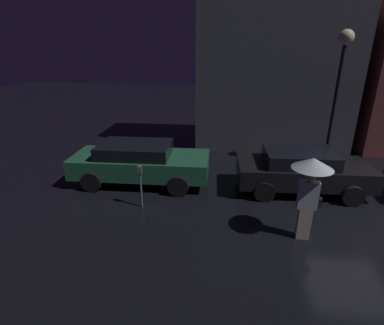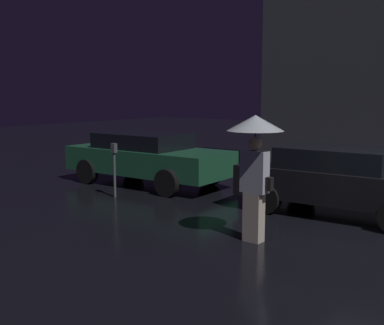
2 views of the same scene
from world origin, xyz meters
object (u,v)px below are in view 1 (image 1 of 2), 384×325
at_px(street_lamp_near, 341,68).
at_px(parked_car_black, 302,170).
at_px(parked_car_green, 140,162).
at_px(parking_meter, 140,182).
at_px(pedestrian_with_umbrella, 311,180).

bearing_deg(street_lamp_near, parked_car_black, -122.96).
bearing_deg(parked_car_green, parking_meter, -74.75).
xyz_separation_m(pedestrian_with_umbrella, street_lamp_near, (1.91, 4.85, 2.16)).
relative_size(parked_car_black, pedestrian_with_umbrella, 1.99).
bearing_deg(pedestrian_with_umbrella, parking_meter, 169.53).
height_order(parked_car_green, parking_meter, parked_car_green).
xyz_separation_m(parked_car_green, street_lamp_near, (6.75, 2.12, 2.98)).
height_order(parking_meter, street_lamp_near, street_lamp_near).
distance_m(parked_car_green, street_lamp_near, 7.68).
height_order(parked_car_black, parking_meter, parked_car_black).
xyz_separation_m(parked_car_black, street_lamp_near, (1.40, 2.16, 3.01)).
distance_m(parked_car_green, pedestrian_with_umbrella, 5.62).
bearing_deg(parking_meter, parked_car_green, 106.42).
distance_m(parked_car_black, street_lamp_near, 3.96).
bearing_deg(parked_car_black, pedestrian_with_umbrella, -102.86).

